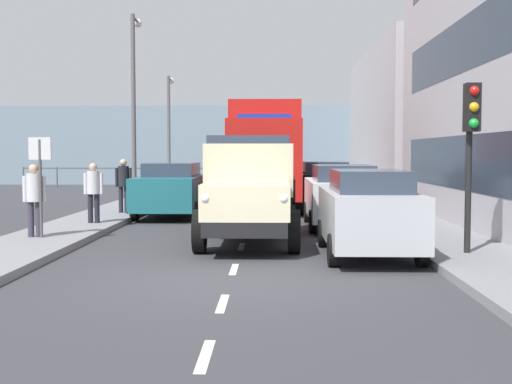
{
  "coord_description": "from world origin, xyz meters",
  "views": [
    {
      "loc": [
        -0.68,
        10.42,
        2.07
      ],
      "look_at": [
        -0.21,
        -8.17,
        0.94
      ],
      "focal_mm": 46.09,
      "sensor_mm": 36.0,
      "label": 1
    }
  ],
  "objects": [
    {
      "name": "sidewalk_left",
      "position": [
        -4.52,
        -8.54,
        0.07
      ],
      "size": [
        2.0,
        39.7,
        0.15
      ],
      "primitive_type": "cube",
      "color": "gray",
      "rests_on": "ground_plane"
    },
    {
      "name": "seawall_railing",
      "position": [
        -0.0,
        -27.79,
        0.92
      ],
      "size": [
        28.08,
        0.08,
        1.2
      ],
      "color": "#4C5156",
      "rests_on": "ground_plane"
    },
    {
      "name": "building_far_block",
      "position": [
        -8.78,
        -23.42,
        3.6
      ],
      "size": [
        6.52,
        15.24,
        7.21
      ],
      "color": "#B7B2B7",
      "rests_on": "ground_plane"
    },
    {
      "name": "sea_horizon",
      "position": [
        0.0,
        -31.39,
        2.5
      ],
      "size": [
        80.0,
        0.8,
        5.0
      ],
      "primitive_type": "cube",
      "color": "gray",
      "rests_on": "ground_plane"
    },
    {
      "name": "road_centreline_markings",
      "position": [
        0.0,
        -8.15,
        0.0
      ],
      "size": [
        0.12,
        36.23,
        0.01
      ],
      "color": "silver",
      "rests_on": "ground_plane"
    },
    {
      "name": "pedestrian_in_dark_coat",
      "position": [
        4.18,
        -7.2,
        1.1
      ],
      "size": [
        0.53,
        0.34,
        1.62
      ],
      "color": "black",
      "rests_on": "sidewalk_right"
    },
    {
      "name": "ground_plane",
      "position": [
        0.0,
        -8.54,
        0.0
      ],
      "size": [
        80.0,
        80.0,
        0.0
      ],
      "primitive_type": "plane",
      "color": "#38383D"
    },
    {
      "name": "car_black_kerbside_2",
      "position": [
        -2.57,
        -13.55,
        0.89
      ],
      "size": [
        1.92,
        3.84,
        1.72
      ],
      "color": "black",
      "rests_on": "ground_plane"
    },
    {
      "name": "lamp_post_promenade",
      "position": [
        4.33,
        -13.34,
        4.2
      ],
      "size": [
        0.32,
        1.14,
        6.85
      ],
      "color": "#59595B",
      "rests_on": "sidewalk_right"
    },
    {
      "name": "truck_vintage_cream",
      "position": [
        -0.15,
        -4.2,
        1.18
      ],
      "size": [
        2.17,
        5.64,
        2.43
      ],
      "color": "black",
      "rests_on": "ground_plane"
    },
    {
      "name": "car_white_kerbside_1",
      "position": [
        -2.57,
        -7.52,
        0.9
      ],
      "size": [
        1.92,
        4.25,
        1.72
      ],
      "color": "white",
      "rests_on": "ground_plane"
    },
    {
      "name": "lamp_post_far",
      "position": [
        4.56,
        -22.76,
        3.62
      ],
      "size": [
        0.32,
        1.14,
        5.74
      ],
      "color": "#59595B",
      "rests_on": "sidewalk_right"
    },
    {
      "name": "traffic_light_near",
      "position": [
        -4.4,
        -2.02,
        2.47
      ],
      "size": [
        0.28,
        0.41,
        3.2
      ],
      "color": "black",
      "rests_on": "sidewalk_left"
    },
    {
      "name": "street_sign",
      "position": [
        4.52,
        -4.13,
        1.68
      ],
      "size": [
        0.5,
        0.07,
        2.25
      ],
      "color": "#4C4C4C",
      "rests_on": "sidewalk_right"
    },
    {
      "name": "pedestrian_with_bag",
      "position": [
        4.7,
        -4.22,
        1.12
      ],
      "size": [
        0.53,
        0.34,
        1.65
      ],
      "color": "#383342",
      "rests_on": "sidewalk_right"
    },
    {
      "name": "car_silver_kerbside_near",
      "position": [
        -2.57,
        -2.58,
        0.89
      ],
      "size": [
        1.77,
        4.0,
        1.72
      ],
      "color": "#B7BABF",
      "rests_on": "ground_plane"
    },
    {
      "name": "pedestrian_by_lamp",
      "position": [
        4.05,
        -10.24,
        1.15
      ],
      "size": [
        0.53,
        0.34,
        1.7
      ],
      "color": "black",
      "rests_on": "sidewalk_right"
    },
    {
      "name": "lorry_cargo_red",
      "position": [
        -0.4,
        -13.81,
        2.08
      ],
      "size": [
        2.58,
        8.2,
        3.87
      ],
      "color": "red",
      "rests_on": "ground_plane"
    },
    {
      "name": "sidewalk_right",
      "position": [
        4.52,
        -8.54,
        0.07
      ],
      "size": [
        2.0,
        39.7,
        0.15
      ],
      "primitive_type": "cube",
      "color": "gray",
      "rests_on": "ground_plane"
    },
    {
      "name": "car_teal_oppositeside_0",
      "position": [
        2.57,
        -10.54,
        0.9
      ],
      "size": [
        1.97,
        4.58,
        1.72
      ],
      "color": "#1E6670",
      "rests_on": "ground_plane"
    }
  ]
}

